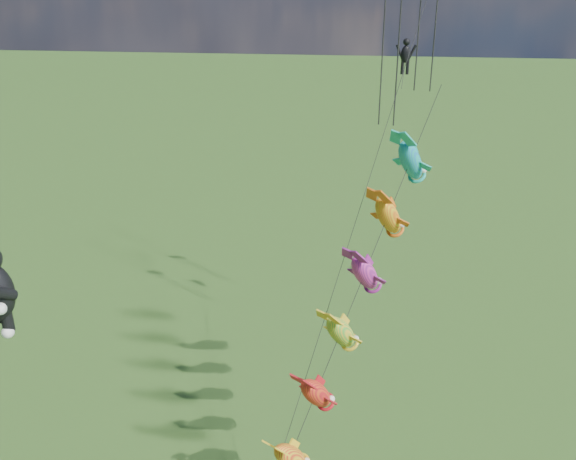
# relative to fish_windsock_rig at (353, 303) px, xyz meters

# --- Properties ---
(fish_windsock_rig) EXTENTS (8.43, 13.68, 18.89)m
(fish_windsock_rig) POSITION_rel_fish_windsock_rig_xyz_m (0.00, 0.00, 0.00)
(fish_windsock_rig) COLOR brown
(fish_windsock_rig) RESTS_ON ground
(parafoil_rig) EXTENTS (8.18, 16.13, 25.32)m
(parafoil_rig) POSITION_rel_fish_windsock_rig_xyz_m (2.16, 10.54, 9.44)
(parafoil_rig) COLOR brown
(parafoil_rig) RESTS_ON ground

